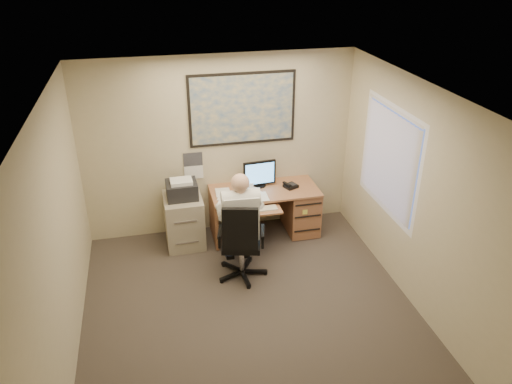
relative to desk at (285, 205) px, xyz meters
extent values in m
cube|color=#3A332C|center=(-0.93, -1.90, -0.44)|extent=(4.00, 4.50, 0.00)
cube|color=white|center=(-0.93, -1.90, 2.26)|extent=(4.00, 4.50, 0.00)
cube|color=beige|center=(-0.93, 0.35, 0.91)|extent=(4.00, 0.00, 2.70)
cube|color=beige|center=(-0.93, -4.15, 0.91)|extent=(4.00, 0.00, 2.70)
cube|color=beige|center=(-2.93, -1.90, 0.91)|extent=(0.00, 4.50, 2.70)
cube|color=beige|center=(1.07, -1.90, 0.91)|extent=(0.00, 4.50, 2.70)
cube|color=#AA6F48|center=(-0.33, -0.02, 0.29)|extent=(1.60, 0.75, 0.03)
cube|color=#9F6441|center=(0.24, -0.02, -0.08)|extent=(0.45, 0.70, 0.70)
cube|color=#9F6441|center=(-1.11, -0.02, -0.08)|extent=(0.04, 0.70, 0.70)
cube|color=#9F6441|center=(-0.33, 0.32, 0.01)|extent=(1.55, 0.03, 0.55)
cylinder|color=black|center=(-0.38, 0.13, 0.32)|extent=(0.20, 0.20, 0.02)
cube|color=black|center=(-0.38, 0.11, 0.53)|extent=(0.50, 0.08, 0.38)
cube|color=#539DE3|center=(-0.38, 0.08, 0.53)|extent=(0.44, 0.04, 0.32)
cube|color=#AA6F48|center=(-0.48, -0.47, 0.22)|extent=(0.55, 0.30, 0.02)
cube|color=beige|center=(-0.48, -0.47, 0.24)|extent=(0.43, 0.14, 0.02)
cube|color=black|center=(0.07, -0.03, 0.33)|extent=(0.24, 0.23, 0.05)
cylinder|color=silver|center=(-0.67, -0.12, 0.40)|extent=(0.08, 0.08, 0.19)
cylinder|color=white|center=(-0.51, 0.08, 0.35)|extent=(0.07, 0.07, 0.09)
cube|color=white|center=(-0.78, -0.02, 0.32)|extent=(0.60, 0.56, 0.02)
cube|color=#1E4C93|center=(-0.58, 0.33, 1.46)|extent=(1.56, 0.03, 1.06)
cube|color=white|center=(-1.33, 0.34, 0.64)|extent=(0.28, 0.01, 0.42)
cube|color=#A19782|center=(-1.55, -0.02, -0.06)|extent=(0.55, 0.66, 0.76)
cube|color=black|center=(-1.55, -0.02, 0.44)|extent=(0.44, 0.39, 0.24)
cube|color=white|center=(-1.55, -0.04, 0.58)|extent=(0.31, 0.24, 0.05)
cylinder|color=silver|center=(-0.88, -0.99, -0.17)|extent=(0.06, 0.06, 0.43)
cube|color=black|center=(-0.88, -0.99, 0.06)|extent=(0.59, 0.59, 0.08)
cube|color=black|center=(-0.82, -1.23, 0.42)|extent=(0.45, 0.17, 0.59)
camera|label=1|loc=(-1.93, -6.46, 3.61)|focal=35.00mm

